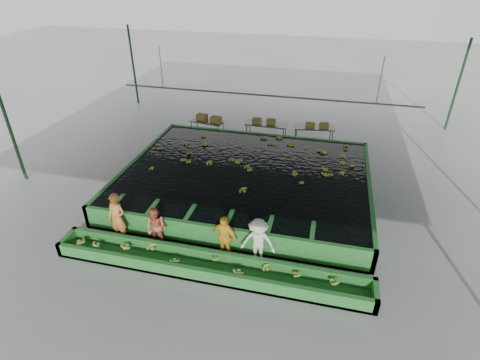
% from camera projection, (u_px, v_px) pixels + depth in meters
% --- Properties ---
extents(ground, '(80.00, 80.00, 0.00)m').
position_uv_depth(ground, '(237.00, 208.00, 14.66)').
color(ground, gray).
rests_on(ground, ground).
extents(shed_roof, '(20.00, 22.00, 0.04)m').
position_uv_depth(shed_roof, '(236.00, 81.00, 12.13)').
color(shed_roof, slate).
rests_on(shed_roof, shed_posts).
extents(shed_posts, '(20.00, 22.00, 5.00)m').
position_uv_depth(shed_posts, '(237.00, 151.00, 13.39)').
color(shed_posts, '#194120').
rests_on(shed_posts, ground).
extents(flotation_tank, '(10.00, 8.00, 0.90)m').
position_uv_depth(flotation_tank, '(246.00, 180.00, 15.69)').
color(flotation_tank, '#28742D').
rests_on(flotation_tank, ground).
extents(tank_water, '(9.70, 7.70, 0.00)m').
position_uv_depth(tank_water, '(246.00, 171.00, 15.48)').
color(tank_water, black).
rests_on(tank_water, flotation_tank).
extents(sorting_trough, '(10.00, 1.00, 0.50)m').
position_uv_depth(sorting_trough, '(208.00, 266.00, 11.51)').
color(sorting_trough, '#28742D').
rests_on(sorting_trough, ground).
extents(cableway_rail, '(0.08, 0.08, 14.00)m').
position_uv_depth(cableway_rail, '(263.00, 95.00, 17.33)').
color(cableway_rail, '#59605B').
rests_on(cableway_rail, shed_roof).
extents(rail_hanger_left, '(0.04, 0.04, 2.00)m').
position_uv_depth(rail_hanger_left, '(161.00, 67.00, 17.86)').
color(rail_hanger_left, '#59605B').
rests_on(rail_hanger_left, shed_roof).
extents(rail_hanger_right, '(0.04, 0.04, 2.00)m').
position_uv_depth(rail_hanger_right, '(380.00, 81.00, 15.79)').
color(rail_hanger_right, '#59605B').
rests_on(rail_hanger_right, shed_roof).
extents(worker_a, '(0.73, 0.54, 1.83)m').
position_uv_depth(worker_a, '(117.00, 218.00, 12.56)').
color(worker_a, orange).
rests_on(worker_a, ground).
extents(worker_b, '(0.81, 0.68, 1.50)m').
position_uv_depth(worker_b, '(156.00, 228.00, 12.35)').
color(worker_b, '#C75D40').
rests_on(worker_b, ground).
extents(worker_c, '(1.01, 0.63, 1.61)m').
position_uv_depth(worker_c, '(224.00, 237.00, 11.84)').
color(worker_c, yellow).
rests_on(worker_c, ground).
extents(worker_d, '(1.10, 0.66, 1.67)m').
position_uv_depth(worker_d, '(258.00, 242.00, 11.60)').
color(worker_d, silver).
rests_on(worker_d, ground).
extents(packing_table_left, '(1.90, 1.00, 0.82)m').
position_uv_depth(packing_table_left, '(207.00, 128.00, 20.65)').
color(packing_table_left, '#59605B').
rests_on(packing_table_left, ground).
extents(packing_table_mid, '(2.20, 0.93, 0.99)m').
position_uv_depth(packing_table_mid, '(266.00, 132.00, 19.95)').
color(packing_table_mid, '#59605B').
rests_on(packing_table_mid, ground).
extents(packing_table_right, '(2.16, 1.13, 0.94)m').
position_uv_depth(packing_table_right, '(313.00, 135.00, 19.67)').
color(packing_table_right, '#59605B').
rests_on(packing_table_right, ground).
extents(box_stack_left, '(1.50, 0.70, 0.31)m').
position_uv_depth(box_stack_left, '(209.00, 121.00, 20.45)').
color(box_stack_left, olive).
rests_on(box_stack_left, packing_table_left).
extents(box_stack_mid, '(1.24, 0.42, 0.26)m').
position_uv_depth(box_stack_mid, '(264.00, 124.00, 19.66)').
color(box_stack_mid, olive).
rests_on(box_stack_mid, packing_table_mid).
extents(box_stack_right, '(1.21, 0.54, 0.25)m').
position_uv_depth(box_stack_right, '(317.00, 128.00, 19.33)').
color(box_stack_right, olive).
rests_on(box_stack_right, packing_table_right).
extents(floating_bananas, '(8.14, 5.55, 0.11)m').
position_uv_depth(floating_bananas, '(250.00, 163.00, 16.16)').
color(floating_bananas, '#8CAD34').
rests_on(floating_bananas, tank_water).
extents(trough_bananas, '(9.19, 0.61, 0.12)m').
position_uv_depth(trough_bananas, '(208.00, 263.00, 11.44)').
color(trough_bananas, '#8CAD34').
rests_on(trough_bananas, sorting_trough).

